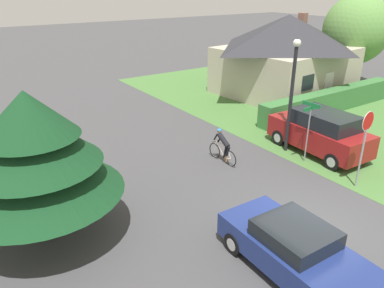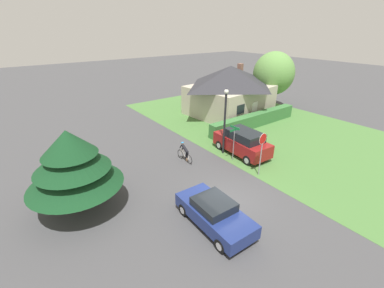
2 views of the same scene
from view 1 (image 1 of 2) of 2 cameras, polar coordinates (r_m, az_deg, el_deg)
The scene contains 11 objects.
ground_plane at distance 12.38m, azimuth 17.79°, elevation -12.97°, with size 140.00×140.00×0.00m, color #424244.
cottage_house at distance 26.97m, azimuth 14.15°, elevation 13.25°, with size 9.44×8.16×5.24m.
hedge_row at distance 23.92m, azimuth 20.32°, elevation 6.18°, with size 11.00×0.90×1.30m, color #387038.
sedan_left_lane at distance 10.46m, azimuth 15.45°, elevation -15.31°, with size 2.01×4.37×1.42m.
cyclist at distance 15.97m, azimuth 4.73°, elevation -0.40°, with size 0.44×1.73×1.46m.
parked_suv_right at distance 17.65m, azimuth 18.94°, elevation 1.74°, with size 2.15×4.65×1.95m.
stop_sign at distance 14.75m, azimuth 24.92°, elevation 1.32°, with size 0.73×0.07×3.00m.
street_lamp at distance 16.83m, azimuth 15.04°, elevation 8.48°, with size 0.33×0.33×5.08m.
street_name_sign at distance 16.27m, azimuth 17.44°, elevation 3.30°, with size 0.90×0.90×2.64m.
conifer_tall_near at distance 11.19m, azimuth -23.01°, elevation -1.08°, with size 4.79×4.79×4.57m.
deciduous_tree_right at distance 30.64m, azimuth 23.75°, elevation 15.68°, with size 4.70×4.70×6.51m.
Camera 1 is at (-8.39, -5.72, 7.09)m, focal length 35.00 mm.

